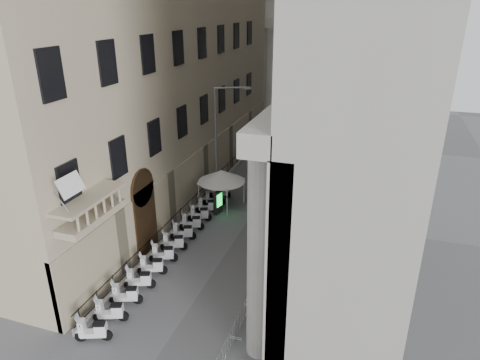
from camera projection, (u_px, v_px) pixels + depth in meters
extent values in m
cube|color=beige|center=(322.00, 1.00, 51.97)|extent=(22.00, 10.00, 30.00)
cylinder|color=white|center=(199.00, 196.00, 32.88)|extent=(0.06, 0.06, 2.00)
cylinder|color=white|center=(230.00, 201.00, 32.14)|extent=(0.06, 0.06, 2.00)
cylinder|color=white|center=(211.00, 184.00, 35.11)|extent=(0.06, 0.06, 2.00)
cylinder|color=white|center=(241.00, 188.00, 34.37)|extent=(0.06, 0.06, 2.00)
cube|color=silver|center=(220.00, 180.00, 33.23)|extent=(2.73, 2.73, 0.11)
cone|color=silver|center=(220.00, 174.00, 33.05)|extent=(3.64, 3.64, 0.91)
cylinder|color=gray|center=(216.00, 143.00, 34.12)|extent=(0.16, 0.16, 8.78)
cylinder|color=gray|center=(232.00, 88.00, 32.55)|extent=(2.46, 1.16, 0.12)
cube|color=gray|center=(248.00, 88.00, 32.68)|extent=(0.60, 0.44, 0.16)
cube|color=black|center=(218.00, 202.00, 32.08)|extent=(0.44, 0.89, 1.81)
cube|color=#19E54C|center=(220.00, 200.00, 31.94)|extent=(0.18, 0.64, 1.01)
imported|color=#0D1537|center=(278.00, 175.00, 37.31)|extent=(0.68, 0.54, 1.63)
imported|color=black|center=(292.00, 149.00, 44.11)|extent=(1.03, 0.97, 1.68)
imported|color=black|center=(272.00, 149.00, 43.58)|extent=(1.03, 0.79, 1.87)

